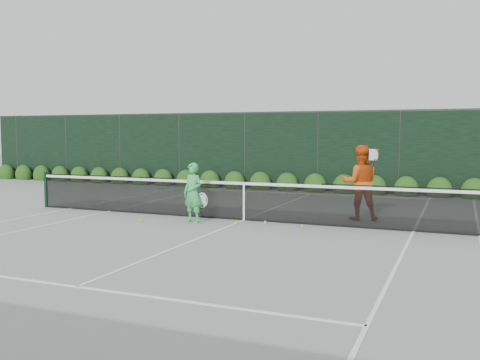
% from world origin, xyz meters
% --- Properties ---
extents(ground, '(80.00, 80.00, 0.00)m').
position_xyz_m(ground, '(0.00, 0.00, 0.00)').
color(ground, gray).
rests_on(ground, ground).
extents(tennis_net, '(12.90, 0.10, 1.07)m').
position_xyz_m(tennis_net, '(-0.02, 0.00, 0.53)').
color(tennis_net, '#10321E').
rests_on(tennis_net, ground).
extents(player_woman, '(0.66, 0.48, 1.49)m').
position_xyz_m(player_woman, '(-1.04, -0.80, 0.74)').
color(player_woman, '#37BE5C').
rests_on(player_woman, ground).
extents(player_man, '(1.09, 0.95, 1.91)m').
position_xyz_m(player_man, '(2.70, 1.23, 0.96)').
color(player_man, '#D74F12').
rests_on(player_man, ground).
extents(court_lines, '(11.03, 23.83, 0.01)m').
position_xyz_m(court_lines, '(0.00, 0.00, 0.01)').
color(court_lines, white).
rests_on(court_lines, ground).
extents(windscreen_fence, '(32.00, 21.07, 3.06)m').
position_xyz_m(windscreen_fence, '(0.00, -2.71, 1.51)').
color(windscreen_fence, black).
rests_on(windscreen_fence, ground).
extents(hedge_row, '(31.66, 0.65, 0.94)m').
position_xyz_m(hedge_row, '(-0.00, 7.15, 0.23)').
color(hedge_row, '#17340E').
rests_on(hedge_row, ground).
extents(tennis_balls, '(4.01, 2.10, 0.07)m').
position_xyz_m(tennis_balls, '(-0.39, -0.32, 0.03)').
color(tennis_balls, '#C5E833').
rests_on(tennis_balls, ground).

